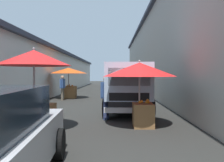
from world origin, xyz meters
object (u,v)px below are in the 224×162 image
vendor_by_crates (106,95)px  vendor_in_shade (62,86)px  parked_scooter (124,93)px  fruit_stall_mid_lane (35,68)px  fruit_stall_far_right (140,75)px  delivery_truck (128,89)px  fruit_stall_near_right (69,75)px

vendor_by_crates → vendor_in_shade: 7.00m
vendor_by_crates → parked_scooter: vendor_by_crates is taller
vendor_in_shade → vendor_by_crates: bearing=-154.5°
fruit_stall_mid_lane → fruit_stall_far_right: bearing=-78.2°
delivery_truck → vendor_by_crates: 1.41m
fruit_stall_mid_lane → vendor_in_shade: size_ratio=1.54×
fruit_stall_near_right → parked_scooter: 4.05m
fruit_stall_near_right → fruit_stall_mid_lane: bearing=-174.6°
fruit_stall_far_right → vendor_in_shade: bearing=29.2°
vendor_in_shade → parked_scooter: bearing=-85.3°
parked_scooter → vendor_by_crates: bearing=172.2°
fruit_stall_mid_lane → delivery_truck: bearing=-45.0°
delivery_truck → vendor_by_crates: (-1.12, 0.85, -0.13)m
fruit_stall_near_right → delivery_truck: bearing=-150.2°
delivery_truck → parked_scooter: size_ratio=2.95×
fruit_stall_mid_lane → vendor_by_crates: bearing=-49.2°
delivery_truck → vendor_in_shade: size_ratio=3.15×
fruit_stall_far_right → fruit_stall_near_right: fruit_stall_near_right is taller
fruit_stall_mid_lane → parked_scooter: 8.95m
fruit_stall_far_right → fruit_stall_mid_lane: size_ratio=0.96×
fruit_stall_near_right → parked_scooter: bearing=-103.9°
fruit_stall_mid_lane → vendor_by_crates: size_ratio=1.53×
fruit_stall_far_right → fruit_stall_mid_lane: bearing=101.8°
fruit_stall_near_right → delivery_truck: (-6.45, -3.70, -0.59)m
fruit_stall_near_right → vendor_in_shade: bearing=172.6°
fruit_stall_near_right → vendor_in_shade: (-1.25, 0.16, -0.73)m
vendor_by_crates → vendor_in_shade: (6.32, 3.02, -0.01)m
delivery_truck → vendor_by_crates: size_ratio=3.13×
vendor_in_shade → parked_scooter: vendor_in_shade is taller
fruit_stall_far_right → fruit_stall_near_right: (8.64, 3.96, 0.01)m
fruit_stall_mid_lane → vendor_in_shade: 8.15m
vendor_by_crates → parked_scooter: size_ratio=0.94×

